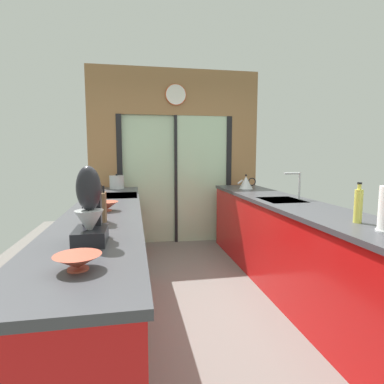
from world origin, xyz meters
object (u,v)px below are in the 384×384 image
(knife_block, at_px, (100,208))
(soap_bottle, at_px, (358,205))
(mixing_bowl_near, at_px, (78,262))
(stock_pot, at_px, (117,182))
(stand_mixer, at_px, (90,214))
(kettle, at_px, (246,182))
(mixing_bowl_far, at_px, (106,206))
(oven_range, at_px, (113,234))

(knife_block, distance_m, soap_bottle, 1.81)
(mixing_bowl_near, distance_m, stock_pot, 3.19)
(soap_bottle, bearing_deg, knife_block, 169.88)
(stand_mixer, bearing_deg, mixing_bowl_near, -90.00)
(mixing_bowl_near, height_order, soap_bottle, soap_bottle)
(stand_mixer, bearing_deg, kettle, 53.81)
(stand_mixer, bearing_deg, mixing_bowl_far, 90.00)
(oven_range, height_order, stand_mixer, stand_mixer)
(kettle, bearing_deg, stock_pot, 169.09)
(mixing_bowl_far, height_order, knife_block, knife_block)
(mixing_bowl_far, xyz_separation_m, kettle, (1.78, 1.44, 0.05))
(knife_block, bearing_deg, soap_bottle, -10.12)
(mixing_bowl_far, xyz_separation_m, soap_bottle, (1.78, -0.81, 0.08))
(stand_mixer, distance_m, stock_pot, 2.78)
(oven_range, distance_m, stand_mixer, 2.14)
(stock_pot, bearing_deg, mixing_bowl_near, -90.00)
(knife_block, height_order, stand_mixer, stand_mixer)
(mixing_bowl_near, xyz_separation_m, knife_block, (0.00, 0.92, 0.07))
(stock_pot, bearing_deg, knife_block, -90.00)
(oven_range, bearing_deg, mixing_bowl_near, -89.57)
(oven_range, xyz_separation_m, mixing_bowl_near, (0.02, -2.46, 0.50))
(oven_range, bearing_deg, kettle, 12.30)
(mixing_bowl_far, xyz_separation_m, stock_pot, (-0.00, 1.79, 0.05))
(oven_range, xyz_separation_m, knife_block, (0.02, -1.54, 0.58))
(mixing_bowl_near, relative_size, stock_pot, 0.94)
(mixing_bowl_far, height_order, stock_pot, stock_pot)
(oven_range, height_order, kettle, kettle)
(mixing_bowl_near, distance_m, mixing_bowl_far, 1.41)
(knife_block, bearing_deg, stock_pot, 90.00)
(mixing_bowl_near, relative_size, mixing_bowl_far, 0.96)
(stock_pot, relative_size, kettle, 0.78)
(mixing_bowl_far, relative_size, kettle, 0.76)
(mixing_bowl_far, relative_size, stand_mixer, 0.49)
(stock_pot, bearing_deg, stand_mixer, -90.00)
(knife_block, relative_size, stock_pot, 1.29)
(mixing_bowl_near, distance_m, soap_bottle, 1.88)
(stand_mixer, height_order, stock_pot, stand_mixer)
(stand_mixer, height_order, kettle, stand_mixer)
(mixing_bowl_near, bearing_deg, stock_pot, 90.00)
(soap_bottle, bearing_deg, stand_mixer, -174.09)
(mixing_bowl_far, relative_size, soap_bottle, 0.71)
(oven_range, relative_size, kettle, 3.39)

